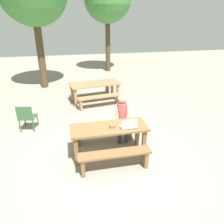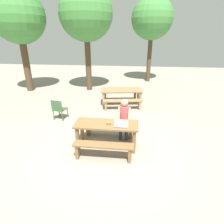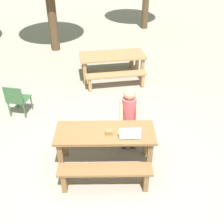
{
  "view_description": "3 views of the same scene",
  "coord_description": "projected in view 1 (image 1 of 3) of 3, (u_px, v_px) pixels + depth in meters",
  "views": [
    {
      "loc": [
        -0.86,
        -4.27,
        3.06
      ],
      "look_at": [
        0.13,
        0.25,
        0.99
      ],
      "focal_mm": 34.47,
      "sensor_mm": 36.0,
      "label": 1
    },
    {
      "loc": [
        0.69,
        -4.66,
        3.05
      ],
      "look_at": [
        0.13,
        0.25,
        0.99
      ],
      "focal_mm": 30.12,
      "sensor_mm": 36.0,
      "label": 2
    },
    {
      "loc": [
        0.07,
        -3.83,
        3.72
      ],
      "look_at": [
        0.13,
        0.25,
        0.99
      ],
      "focal_mm": 44.02,
      "sensor_mm": 36.0,
      "label": 3
    }
  ],
  "objects": [
    {
      "name": "bench_near",
      "position": [
        115.0,
        157.0,
        4.55
      ],
      "size": [
        1.57,
        0.3,
        0.45
      ],
      "color": "brown",
      "rests_on": "ground"
    },
    {
      "name": "small_pouch",
      "position": [
        112.0,
        126.0,
        4.87
      ],
      "size": [
        0.12,
        0.1,
        0.07
      ],
      "color": "olive",
      "rests_on": "picnic_table_front"
    },
    {
      "name": "plastic_chair",
      "position": [
        27.0,
        117.0,
        6.14
      ],
      "size": [
        0.52,
        0.52,
        0.8
      ],
      "rotation": [
        0.0,
        0.0,
        2.94
      ],
      "color": "#335933",
      "rests_on": "ground"
    },
    {
      "name": "laptop",
      "position": [
        129.0,
        126.0,
        4.85
      ],
      "size": [
        0.37,
        0.25,
        0.23
      ],
      "rotation": [
        0.0,
        0.0,
        3.17
      ],
      "color": "silver",
      "rests_on": "picnic_table_front"
    },
    {
      "name": "bench_mid_north",
      "position": [
        90.0,
        88.0,
        8.87
      ],
      "size": [
        1.69,
        0.56,
        0.44
      ],
      "rotation": [
        0.0,
        0.0,
        0.16
      ],
      "color": "#9E754C",
      "rests_on": "ground"
    },
    {
      "name": "picnic_table_front",
      "position": [
        109.0,
        132.0,
        4.97
      ],
      "size": [
        1.77,
        0.68,
        0.74
      ],
      "color": "brown",
      "rests_on": "ground"
    },
    {
      "name": "bench_mid_south",
      "position": [
        100.0,
        99.0,
        7.77
      ],
      "size": [
        1.69,
        0.56,
        0.44
      ],
      "rotation": [
        0.0,
        0.0,
        0.16
      ],
      "color": "#9E754C",
      "rests_on": "ground"
    },
    {
      "name": "picnic_table_mid",
      "position": [
        95.0,
        86.0,
        8.2
      ],
      "size": [
        1.96,
        1.08,
        0.73
      ],
      "rotation": [
        0.0,
        0.0,
        0.16
      ],
      "color": "#9E754C",
      "rests_on": "ground"
    },
    {
      "name": "person_seated",
      "position": [
        122.0,
        115.0,
        5.51
      ],
      "size": [
        0.38,
        0.39,
        1.28
      ],
      "color": "#333847",
      "rests_on": "ground"
    },
    {
      "name": "bench_far",
      "position": [
        104.0,
        130.0,
        5.63
      ],
      "size": [
        1.57,
        0.3,
        0.45
      ],
      "color": "brown",
      "rests_on": "ground"
    },
    {
      "name": "ground_plane",
      "position": [
        109.0,
        154.0,
        5.22
      ],
      "size": [
        30.0,
        30.0,
        0.0
      ],
      "primitive_type": "plane",
      "color": "gray"
    }
  ]
}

